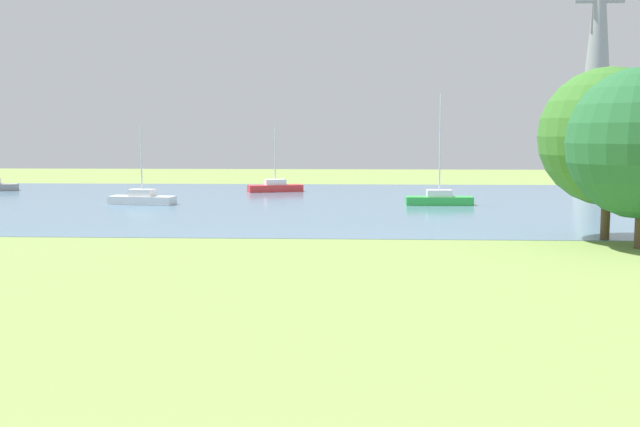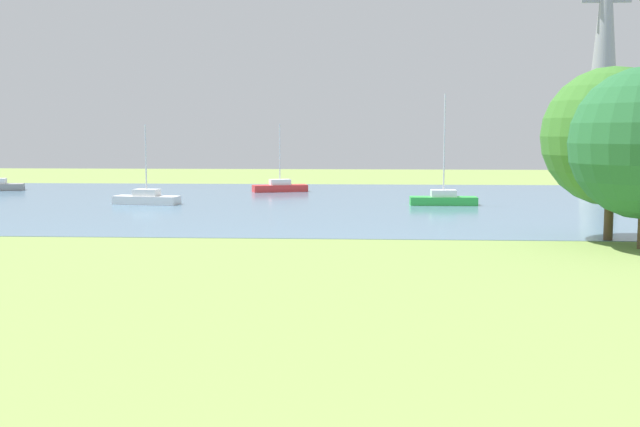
# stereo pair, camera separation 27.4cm
# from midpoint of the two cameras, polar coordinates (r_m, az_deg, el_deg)

# --- Properties ---
(ground_plane) EXTENTS (160.00, 160.00, 0.00)m
(ground_plane) POSITION_cam_midpoint_polar(r_m,az_deg,el_deg) (30.19, 3.61, -4.04)
(ground_plane) COLOR #7F994C
(water_surface) EXTENTS (140.00, 40.00, 0.02)m
(water_surface) POSITION_cam_midpoint_polar(r_m,az_deg,el_deg) (57.97, 3.50, 0.82)
(water_surface) COLOR slate
(water_surface) RESTS_ON ground
(sailboat_red) EXTENTS (5.03, 2.95, 6.00)m
(sailboat_red) POSITION_cam_midpoint_polar(r_m,az_deg,el_deg) (68.35, -2.87, 1.99)
(sailboat_red) COLOR red
(sailboat_red) RESTS_ON water_surface
(sailboat_green) EXTENTS (4.81, 1.54, 8.00)m
(sailboat_green) POSITION_cam_midpoint_polar(r_m,az_deg,el_deg) (56.45, 9.26, 1.09)
(sailboat_green) COLOR green
(sailboat_green) RESTS_ON water_surface
(sailboat_white) EXTENTS (4.97, 2.23, 5.81)m
(sailboat_white) POSITION_cam_midpoint_polar(r_m,az_deg,el_deg) (57.84, -12.57, 1.11)
(sailboat_white) COLOR white
(sailboat_white) RESTS_ON water_surface
(tree_west_far) EXTENTS (6.72, 6.72, 8.43)m
(tree_west_far) POSITION_cam_midpoint_polar(r_m,az_deg,el_deg) (39.97, 20.98, 5.34)
(tree_west_far) COLOR brown
(tree_west_far) RESTS_ON ground
(electricity_pylon) EXTENTS (6.40, 4.40, 27.63)m
(electricity_pylon) POSITION_cam_midpoint_polar(r_m,az_deg,el_deg) (89.42, 20.38, 11.16)
(electricity_pylon) COLOR gray
(electricity_pylon) RESTS_ON ground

